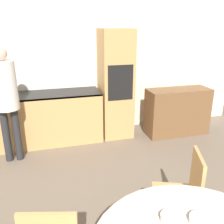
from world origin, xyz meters
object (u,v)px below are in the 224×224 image
at_px(bowl_far, 170,218).
at_px(bowl_centre, 202,221).
at_px(oven_unit, 116,85).
at_px(sideboard, 177,112).
at_px(chair_far_right, 184,192).
at_px(person_standing, 6,93).

bearing_deg(bowl_far, bowl_centre, -20.74).
distance_m(oven_unit, sideboard, 1.28).
bearing_deg(sideboard, bowl_centre, -117.16).
height_order(chair_far_right, bowl_far, chair_far_right).
relative_size(sideboard, bowl_far, 8.79).
distance_m(oven_unit, bowl_far, 3.12).
distance_m(person_standing, bowl_far, 2.86).
bearing_deg(oven_unit, chair_far_right, -91.51).
xyz_separation_m(chair_far_right, bowl_centre, (-0.27, -0.61, 0.28)).
xyz_separation_m(chair_far_right, bowl_far, (-0.46, -0.54, 0.28)).
relative_size(person_standing, bowl_centre, 10.38).
distance_m(sideboard, chair_far_right, 2.54).
bearing_deg(sideboard, oven_unit, 165.89).
xyz_separation_m(bowl_centre, bowl_far, (-0.19, 0.07, 0.00)).
bearing_deg(bowl_far, chair_far_right, 49.74).
relative_size(bowl_centre, bowl_far, 1.24).
bearing_deg(bowl_far, oven_unit, 80.31).
height_order(sideboard, chair_far_right, chair_far_right).
distance_m(chair_far_right, bowl_far, 0.76).
relative_size(oven_unit, person_standing, 1.12).
bearing_deg(oven_unit, bowl_far, -99.69).
bearing_deg(chair_far_right, person_standing, -118.58).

